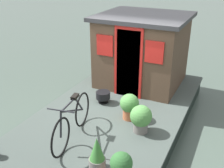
# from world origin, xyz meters

# --- Properties ---
(ground_plane) EXTENTS (60.00, 60.00, 0.00)m
(ground_plane) POSITION_xyz_m (0.00, 0.00, 0.00)
(ground_plane) COLOR #47564C
(houseboat_deck) EXTENTS (5.59, 3.07, 0.46)m
(houseboat_deck) POSITION_xyz_m (0.00, 0.00, 0.23)
(houseboat_deck) COLOR #424C47
(houseboat_deck) RESTS_ON ground_plane
(houseboat_cabin) EXTENTS (2.16, 2.31, 1.89)m
(houseboat_cabin) POSITION_xyz_m (1.69, 0.00, 1.41)
(houseboat_cabin) COLOR #4C3828
(houseboat_cabin) RESTS_ON houseboat_deck
(bicycle) EXTENTS (1.71, 0.50, 0.86)m
(bicycle) POSITION_xyz_m (-1.43, 0.24, 0.86)
(bicycle) COLOR black
(bicycle) RESTS_ON houseboat_deck
(potted_plant_mint) EXTENTS (0.41, 0.41, 0.58)m
(potted_plant_mint) POSITION_xyz_m (-0.29, -0.46, 0.78)
(potted_plant_mint) COLOR #B2603D
(potted_plant_mint) RESTS_ON houseboat_deck
(potted_plant_thyme) EXTENTS (0.35, 0.35, 0.54)m
(potted_plant_thyme) POSITION_xyz_m (-2.07, -1.06, 0.75)
(potted_plant_thyme) COLOR #C6754C
(potted_plant_thyme) RESTS_ON houseboat_deck
(potted_plant_basil) EXTENTS (0.28, 0.28, 0.61)m
(potted_plant_basil) POSITION_xyz_m (-1.97, -0.59, 0.75)
(potted_plant_basil) COLOR slate
(potted_plant_basil) RESTS_ON houseboat_deck
(potted_plant_sage) EXTENTS (0.44, 0.44, 0.58)m
(potted_plant_sage) POSITION_xyz_m (-0.65, -0.85, 0.77)
(potted_plant_sage) COLOR slate
(potted_plant_sage) RESTS_ON houseboat_deck
(charcoal_grill) EXTENTS (0.34, 0.34, 0.28)m
(charcoal_grill) POSITION_xyz_m (0.12, 0.40, 0.64)
(charcoal_grill) COLOR black
(charcoal_grill) RESTS_ON houseboat_deck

